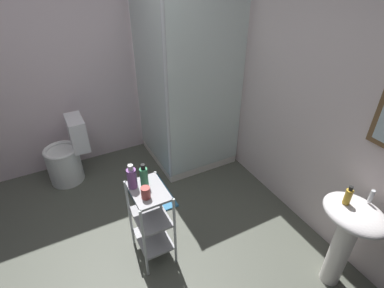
{
  "coord_description": "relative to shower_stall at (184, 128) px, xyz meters",
  "views": [
    {
      "loc": [
        1.65,
        -0.18,
        2.3
      ],
      "look_at": [
        -0.27,
        0.83,
        0.89
      ],
      "focal_mm": 28.33,
      "sensor_mm": 36.0,
      "label": 1
    }
  ],
  "objects": [
    {
      "name": "hand_soap_bottle",
      "position": [
        2.0,
        0.26,
        0.41
      ],
      "size": [
        0.05,
        0.05,
        0.15
      ],
      "color": "gold",
      "rests_on": "pedestal_sink"
    },
    {
      "name": "pedestal_sink",
      "position": [
        2.07,
        0.3,
        0.12
      ],
      "size": [
        0.46,
        0.37,
        0.81
      ],
      "color": "white",
      "rests_on": "ground_plane"
    },
    {
      "name": "body_wash_bottle_green",
      "position": [
        1.1,
        -0.88,
        0.37
      ],
      "size": [
        0.06,
        0.06,
        0.21
      ],
      "color": "#358F5B",
      "rests_on": "storage_cart"
    },
    {
      "name": "sink_faucet",
      "position": [
        2.07,
        0.42,
        0.4
      ],
      "size": [
        0.03,
        0.03,
        0.1
      ],
      "primitive_type": "cylinder",
      "color": "silver",
      "rests_on": "pedestal_sink"
    },
    {
      "name": "wall_back",
      "position": [
        1.22,
        0.63,
        0.79
      ],
      "size": [
        4.2,
        0.14,
        2.5
      ],
      "color": "silver",
      "rests_on": "ground_plane"
    },
    {
      "name": "storage_cart",
      "position": [
        1.15,
        -0.88,
        -0.03
      ],
      "size": [
        0.38,
        0.28,
        0.74
      ],
      "color": "silver",
      "rests_on": "ground_plane"
    },
    {
      "name": "ground_plane",
      "position": [
        1.21,
        -1.22,
        -0.47
      ],
      "size": [
        4.2,
        4.2,
        0.02
      ],
      "primitive_type": "cube",
      "color": "#4F5247"
    },
    {
      "name": "toilet",
      "position": [
        -0.27,
        -1.34,
        -0.15
      ],
      "size": [
        0.37,
        0.49,
        0.76
      ],
      "color": "white",
      "rests_on": "ground_plane"
    },
    {
      "name": "wall_left",
      "position": [
        -0.64,
        -1.22,
        0.79
      ],
      "size": [
        0.1,
        4.2,
        2.5
      ],
      "primitive_type": "cube",
      "color": "silver",
      "rests_on": "ground_plane"
    },
    {
      "name": "bath_mat",
      "position": [
        0.44,
        -0.64,
        -0.45
      ],
      "size": [
        0.6,
        0.4,
        0.02
      ],
      "primitive_type": "cube",
      "color": "teal",
      "rests_on": "ground_plane"
    },
    {
      "name": "shower_stall",
      "position": [
        0.0,
        0.0,
        0.0
      ],
      "size": [
        0.92,
        0.92,
        2.0
      ],
      "color": "white",
      "rests_on": "ground_plane"
    },
    {
      "name": "rinse_cup",
      "position": [
        1.23,
        -0.92,
        0.32
      ],
      "size": [
        0.07,
        0.07,
        0.1
      ],
      "primitive_type": "cylinder",
      "color": "#B24742",
      "rests_on": "storage_cart"
    },
    {
      "name": "conditioner_bottle_purple",
      "position": [
        1.06,
        -0.97,
        0.37
      ],
      "size": [
        0.07,
        0.07,
        0.21
      ],
      "color": "#88529E",
      "rests_on": "storage_cart"
    }
  ]
}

